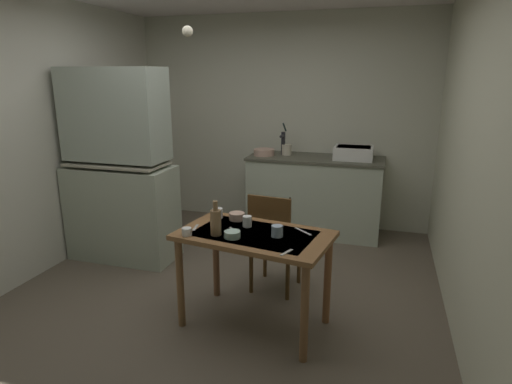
{
  "coord_description": "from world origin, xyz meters",
  "views": [
    {
      "loc": [
        1.27,
        -3.14,
        1.89
      ],
      "look_at": [
        0.26,
        0.21,
        0.93
      ],
      "focal_mm": 30.01,
      "sensor_mm": 36.0,
      "label": 1
    }
  ],
  "objects_px": {
    "hutch_cabinet": "(120,173)",
    "mug_tall": "(187,232)",
    "hand_pump": "(283,141)",
    "serving_bowl_wide": "(237,216)",
    "sink_basin": "(354,153)",
    "chair_far_side": "(273,240)",
    "glass_bottle": "(216,222)",
    "mixing_bowl_counter": "(264,152)",
    "dining_table": "(254,247)"
  },
  "relations": [
    {
      "from": "sink_basin",
      "to": "dining_table",
      "type": "bearing_deg",
      "value": -103.98
    },
    {
      "from": "hand_pump",
      "to": "sink_basin",
      "type": "bearing_deg",
      "value": -3.05
    },
    {
      "from": "sink_basin",
      "to": "chair_far_side",
      "type": "relative_size",
      "value": 0.48
    },
    {
      "from": "glass_bottle",
      "to": "hutch_cabinet",
      "type": "bearing_deg",
      "value": 146.48
    },
    {
      "from": "hutch_cabinet",
      "to": "dining_table",
      "type": "relative_size",
      "value": 1.63
    },
    {
      "from": "hutch_cabinet",
      "to": "mixing_bowl_counter",
      "type": "bearing_deg",
      "value": 47.35
    },
    {
      "from": "hand_pump",
      "to": "serving_bowl_wide",
      "type": "distance_m",
      "value": 1.99
    },
    {
      "from": "hutch_cabinet",
      "to": "sink_basin",
      "type": "xyz_separation_m",
      "value": [
        2.24,
        1.33,
        0.1
      ]
    },
    {
      "from": "serving_bowl_wide",
      "to": "mixing_bowl_counter",
      "type": "bearing_deg",
      "value": 99.13
    },
    {
      "from": "sink_basin",
      "to": "chair_far_side",
      "type": "xyz_separation_m",
      "value": [
        -0.53,
        -1.61,
        -0.53
      ]
    },
    {
      "from": "sink_basin",
      "to": "glass_bottle",
      "type": "xyz_separation_m",
      "value": [
        -0.8,
        -2.28,
        -0.16
      ]
    },
    {
      "from": "hutch_cabinet",
      "to": "glass_bottle",
      "type": "bearing_deg",
      "value": -33.52
    },
    {
      "from": "chair_far_side",
      "to": "glass_bottle",
      "type": "bearing_deg",
      "value": -111.39
    },
    {
      "from": "dining_table",
      "to": "serving_bowl_wide",
      "type": "relative_size",
      "value": 9.61
    },
    {
      "from": "sink_basin",
      "to": "hand_pump",
      "type": "xyz_separation_m",
      "value": [
        -0.85,
        0.05,
        0.09
      ]
    },
    {
      "from": "hutch_cabinet",
      "to": "mug_tall",
      "type": "relative_size",
      "value": 27.36
    },
    {
      "from": "mixing_bowl_counter",
      "to": "glass_bottle",
      "type": "relative_size",
      "value": 0.98
    },
    {
      "from": "sink_basin",
      "to": "chair_far_side",
      "type": "bearing_deg",
      "value": -108.36
    },
    {
      "from": "dining_table",
      "to": "mixing_bowl_counter",
      "type": "bearing_deg",
      "value": 103.9
    },
    {
      "from": "mug_tall",
      "to": "glass_bottle",
      "type": "height_order",
      "value": "glass_bottle"
    },
    {
      "from": "sink_basin",
      "to": "mixing_bowl_counter",
      "type": "relative_size",
      "value": 1.74
    },
    {
      "from": "hutch_cabinet",
      "to": "hand_pump",
      "type": "height_order",
      "value": "hutch_cabinet"
    },
    {
      "from": "chair_far_side",
      "to": "mug_tall",
      "type": "xyz_separation_m",
      "value": [
        -0.46,
        -0.74,
        0.3
      ]
    },
    {
      "from": "hand_pump",
      "to": "chair_far_side",
      "type": "distance_m",
      "value": 1.8
    },
    {
      "from": "sink_basin",
      "to": "dining_table",
      "type": "distance_m",
      "value": 2.26
    },
    {
      "from": "chair_far_side",
      "to": "glass_bottle",
      "type": "relative_size",
      "value": 3.54
    },
    {
      "from": "hutch_cabinet",
      "to": "sink_basin",
      "type": "relative_size",
      "value": 4.46
    },
    {
      "from": "hand_pump",
      "to": "dining_table",
      "type": "height_order",
      "value": "hand_pump"
    },
    {
      "from": "hand_pump",
      "to": "hutch_cabinet",
      "type": "bearing_deg",
      "value": -135.37
    },
    {
      "from": "serving_bowl_wide",
      "to": "mug_tall",
      "type": "distance_m",
      "value": 0.5
    },
    {
      "from": "serving_bowl_wide",
      "to": "mug_tall",
      "type": "relative_size",
      "value": 1.75
    },
    {
      "from": "chair_far_side",
      "to": "glass_bottle",
      "type": "distance_m",
      "value": 0.81
    },
    {
      "from": "dining_table",
      "to": "chair_far_side",
      "type": "relative_size",
      "value": 1.32
    },
    {
      "from": "sink_basin",
      "to": "hand_pump",
      "type": "height_order",
      "value": "hand_pump"
    },
    {
      "from": "chair_far_side",
      "to": "mug_tall",
      "type": "distance_m",
      "value": 0.92
    },
    {
      "from": "dining_table",
      "to": "glass_bottle",
      "type": "height_order",
      "value": "glass_bottle"
    },
    {
      "from": "hutch_cabinet",
      "to": "hand_pump",
      "type": "distance_m",
      "value": 1.96
    },
    {
      "from": "hand_pump",
      "to": "glass_bottle",
      "type": "relative_size",
      "value": 1.51
    },
    {
      "from": "sink_basin",
      "to": "hand_pump",
      "type": "bearing_deg",
      "value": 176.95
    },
    {
      "from": "chair_far_side",
      "to": "serving_bowl_wide",
      "type": "xyz_separation_m",
      "value": [
        -0.23,
        -0.31,
        0.3
      ]
    },
    {
      "from": "hutch_cabinet",
      "to": "serving_bowl_wide",
      "type": "xyz_separation_m",
      "value": [
        1.48,
        -0.59,
        -0.13
      ]
    },
    {
      "from": "hand_pump",
      "to": "serving_bowl_wide",
      "type": "height_order",
      "value": "hand_pump"
    },
    {
      "from": "dining_table",
      "to": "chair_far_side",
      "type": "bearing_deg",
      "value": 89.51
    },
    {
      "from": "serving_bowl_wide",
      "to": "mug_tall",
      "type": "height_order",
      "value": "serving_bowl_wide"
    },
    {
      "from": "mixing_bowl_counter",
      "to": "dining_table",
      "type": "distance_m",
      "value": 2.21
    },
    {
      "from": "mixing_bowl_counter",
      "to": "serving_bowl_wide",
      "type": "xyz_separation_m",
      "value": [
        0.3,
        -1.87,
        -0.19
      ]
    },
    {
      "from": "dining_table",
      "to": "mug_tall",
      "type": "relative_size",
      "value": 16.78
    },
    {
      "from": "hutch_cabinet",
      "to": "serving_bowl_wide",
      "type": "bearing_deg",
      "value": -21.77
    },
    {
      "from": "glass_bottle",
      "to": "chair_far_side",
      "type": "bearing_deg",
      "value": 68.61
    },
    {
      "from": "mug_tall",
      "to": "glass_bottle",
      "type": "relative_size",
      "value": 0.28
    }
  ]
}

